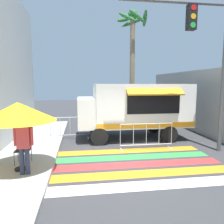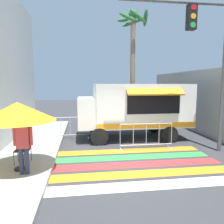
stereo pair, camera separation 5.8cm
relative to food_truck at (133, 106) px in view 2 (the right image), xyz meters
name	(u,v)px [view 2 (the right image)]	position (x,y,z in m)	size (l,w,h in m)	color
ground_plane	(127,163)	(-0.98, -3.44, -1.60)	(60.00, 60.00, 0.00)	#38383A
concrete_wall_right	(212,103)	(3.96, -0.44, 0.13)	(0.20, 16.00, 3.45)	gray
crosswalk_painted	(128,165)	(-0.98, -3.62, -1.59)	(6.40, 3.60, 0.01)	white
food_truck	(133,106)	(0.00, 0.00, 0.00)	(5.37, 2.82, 2.69)	white
traffic_signal_pole	(205,46)	(2.15, -2.60, 2.51)	(4.33, 0.29, 5.98)	#515456
patio_umbrella	(17,112)	(-4.33, -3.92, 0.30)	(2.18, 2.18, 2.02)	black
folding_chair	(23,147)	(-4.39, -3.29, -0.92)	(0.45, 0.45, 0.87)	#4C4C51
vendor_person	(23,143)	(-4.13, -4.26, -0.53)	(0.53, 0.21, 1.61)	#2D3347
barricade_front	(146,136)	(0.13, -1.97, -1.05)	(2.21, 0.44, 1.09)	#B7BABF
barricade_side	(70,128)	(-3.07, 0.21, -1.06)	(1.89, 0.44, 1.09)	#B7BABF
palm_tree	(133,45)	(0.72, 3.09, 3.47)	(2.13, 2.13, 7.15)	#7A664C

